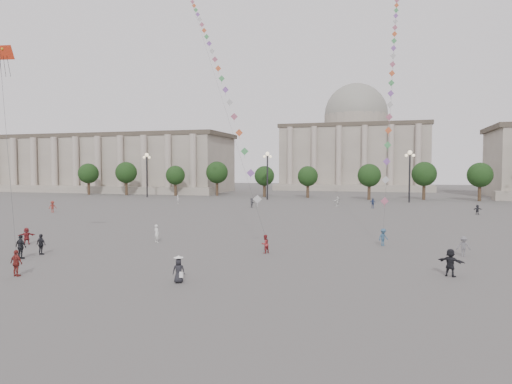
# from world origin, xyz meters

# --- Properties ---
(ground) EXTENTS (360.00, 360.00, 0.00)m
(ground) POSITION_xyz_m (0.00, 0.00, 0.00)
(ground) COLOR #4F4D4A
(ground) RESTS_ON ground
(hall_west) EXTENTS (84.00, 26.22, 17.20)m
(hall_west) POSITION_xyz_m (-75.00, 93.89, 8.43)
(hall_west) COLOR gray
(hall_west) RESTS_ON ground
(hall_central) EXTENTS (48.30, 34.30, 35.50)m
(hall_central) POSITION_xyz_m (0.00, 129.22, 14.23)
(hall_central) COLOR gray
(hall_central) RESTS_ON ground
(tree_row) EXTENTS (137.12, 5.12, 8.00)m
(tree_row) POSITION_xyz_m (0.00, 78.00, 5.39)
(tree_row) COLOR #3A2C1D
(tree_row) RESTS_ON ground
(lamp_post_far_west) EXTENTS (2.00, 0.90, 10.65)m
(lamp_post_far_west) POSITION_xyz_m (-45.00, 70.00, 7.35)
(lamp_post_far_west) COLOR #262628
(lamp_post_far_west) RESTS_ON ground
(lamp_post_mid_west) EXTENTS (2.00, 0.90, 10.65)m
(lamp_post_mid_west) POSITION_xyz_m (-15.00, 70.00, 7.35)
(lamp_post_mid_west) COLOR #262628
(lamp_post_mid_west) RESTS_ON ground
(lamp_post_mid_east) EXTENTS (2.00, 0.90, 10.65)m
(lamp_post_mid_east) POSITION_xyz_m (15.00, 70.00, 7.35)
(lamp_post_mid_east) COLOR #262628
(lamp_post_mid_east) RESTS_ON ground
(person_crowd_0) EXTENTS (1.09, 0.59, 1.77)m
(person_crowd_0) POSITION_xyz_m (8.27, 53.85, 0.89)
(person_crowd_0) COLOR #344675
(person_crowd_0) RESTS_ON ground
(person_crowd_2) EXTENTS (1.19, 1.37, 1.84)m
(person_crowd_2) POSITION_xyz_m (-40.30, 32.16, 0.92)
(person_crowd_2) COLOR maroon
(person_crowd_2) RESTS_ON ground
(person_crowd_3) EXTENTS (1.75, 1.21, 1.81)m
(person_crowd_3) POSITION_xyz_m (14.74, 3.56, 0.91)
(person_crowd_3) COLOR black
(person_crowd_3) RESTS_ON ground
(person_crowd_4) EXTENTS (1.49, 1.67, 1.84)m
(person_crowd_4) POSITION_xyz_m (1.90, 56.29, 0.92)
(person_crowd_4) COLOR white
(person_crowd_4) RESTS_ON ground
(person_crowd_6) EXTENTS (1.09, 0.71, 1.60)m
(person_crowd_6) POSITION_xyz_m (16.64, 11.18, 0.80)
(person_crowd_6) COLOR slate
(person_crowd_6) RESTS_ON ground
(person_crowd_9) EXTENTS (1.46, 0.94, 1.50)m
(person_crowd_9) POSITION_xyz_m (23.86, 47.29, 0.75)
(person_crowd_9) COLOR black
(person_crowd_9) RESTS_ON ground
(person_crowd_10) EXTENTS (0.57, 0.70, 1.67)m
(person_crowd_10) POSITION_xyz_m (-28.87, 53.58, 0.83)
(person_crowd_10) COLOR silver
(person_crowd_10) RESTS_ON ground
(person_crowd_12) EXTENTS (1.43, 1.60, 1.77)m
(person_crowd_12) POSITION_xyz_m (-12.44, 49.42, 0.88)
(person_crowd_12) COLOR slate
(person_crowd_12) RESTS_ON ground
(person_crowd_13) EXTENTS (0.74, 0.66, 1.70)m
(person_crowd_13) POSITION_xyz_m (-10.19, 10.47, 0.85)
(person_crowd_13) COLOR silver
(person_crowd_13) RESTS_ON ground
(tourist_0) EXTENTS (1.06, 0.55, 1.73)m
(tourist_0) POSITION_xyz_m (-12.31, -4.26, 0.87)
(tourist_0) COLOR maroon
(tourist_0) RESTS_ON ground
(tourist_1) EXTENTS (1.15, 0.61, 1.87)m
(tourist_1) POSITION_xyz_m (-16.44, 0.49, 0.94)
(tourist_1) COLOR black
(tourist_1) RESTS_ON ground
(tourist_2) EXTENTS (1.40, 1.31, 1.57)m
(tourist_2) POSITION_xyz_m (-21.10, 6.07, 0.79)
(tourist_2) COLOR maroon
(tourist_2) RESTS_ON ground
(tourist_4) EXTENTS (1.06, 0.60, 1.70)m
(tourist_4) POSITION_xyz_m (-16.17, 2.31, 0.85)
(tourist_4) COLOR black
(tourist_4) RESTS_ON ground
(kite_flyer_0) EXTENTS (0.88, 0.94, 1.53)m
(kite_flyer_0) POSITION_xyz_m (1.09, 8.05, 0.77)
(kite_flyer_0) COLOR maroon
(kite_flyer_0) RESTS_ON ground
(kite_flyer_1) EXTENTS (1.13, 1.12, 1.56)m
(kite_flyer_1) POSITION_xyz_m (10.44, 14.49, 0.78)
(kite_flyer_1) COLOR #315270
(kite_flyer_1) RESTS_ON ground
(hat_person) EXTENTS (0.87, 0.73, 1.69)m
(hat_person) POSITION_xyz_m (-1.45, -2.86, 0.82)
(hat_person) COLOR black
(hat_person) RESTS_ON ground
(dragon_kite) EXTENTS (4.36, 3.22, 16.81)m
(dragon_kite) POSITION_xyz_m (-18.68, 1.25, 15.30)
(dragon_kite) COLOR red
(dragon_kite) RESTS_ON ground
(kite_train_west) EXTENTS (27.18, 44.70, 66.73)m
(kite_train_west) POSITION_xyz_m (-13.32, 32.30, 23.21)
(kite_train_west) COLOR #3F3F3F
(kite_train_west) RESTS_ON ground
(kite_train_mid) EXTENTS (2.60, 50.63, 68.87)m
(kite_train_mid) POSITION_xyz_m (11.42, 41.30, 26.40)
(kite_train_mid) COLOR #3F3F3F
(kite_train_mid) RESTS_ON ground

